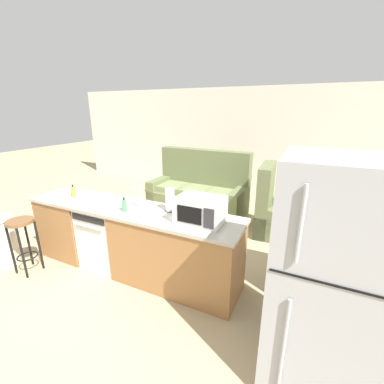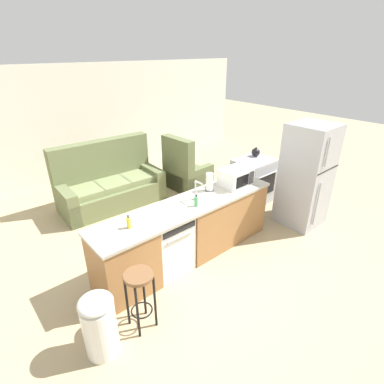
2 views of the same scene
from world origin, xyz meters
name	(u,v)px [view 1 (image 1 of 2)]	position (x,y,z in m)	size (l,w,h in m)	color
ground_plane	(125,266)	(0.00, 0.00, 0.00)	(24.00, 24.00, 0.00)	tan
wall_back	(236,141)	(0.30, 4.20, 1.30)	(10.00, 0.06, 2.60)	silver
kitchen_counter	(137,243)	(0.24, 0.00, 0.42)	(2.94, 0.66, 0.90)	#9E6B3D
dishwasher	(108,235)	(-0.25, 0.00, 0.42)	(0.58, 0.61, 0.84)	white
stove_range	(317,259)	(2.35, 0.55, 0.45)	(0.76, 0.68, 0.90)	#A8AAB2
refrigerator	(324,281)	(2.35, -0.55, 0.90)	(0.72, 0.73, 1.80)	#A8AAB2
microwave	(200,210)	(1.14, 0.00, 1.04)	(0.50, 0.37, 0.28)	white
sink_faucet	(140,199)	(0.32, 0.03, 1.03)	(0.07, 0.18, 0.30)	silver
paper_towel_roll	(170,200)	(0.68, 0.13, 1.04)	(0.14, 0.14, 0.28)	#4C4C51
soap_bottle	(124,205)	(0.19, -0.12, 0.97)	(0.06, 0.06, 0.18)	#4CB266
dish_soap_bottle	(73,192)	(-0.80, 0.00, 0.97)	(0.06, 0.06, 0.18)	yellow
kettle	(341,214)	(2.52, 0.68, 0.99)	(0.21, 0.17, 0.19)	black
bar_stool	(23,235)	(-1.08, -0.63, 0.54)	(0.32, 0.32, 0.74)	brown
trash_bin	(2,238)	(-1.57, -0.64, 0.38)	(0.35, 0.35, 0.74)	white
couch	(200,192)	(0.07, 2.38, 0.39)	(2.03, 0.97, 1.27)	#667047
armchair	(276,214)	(1.70, 1.95, 0.35)	(0.84, 0.89, 1.20)	#667047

